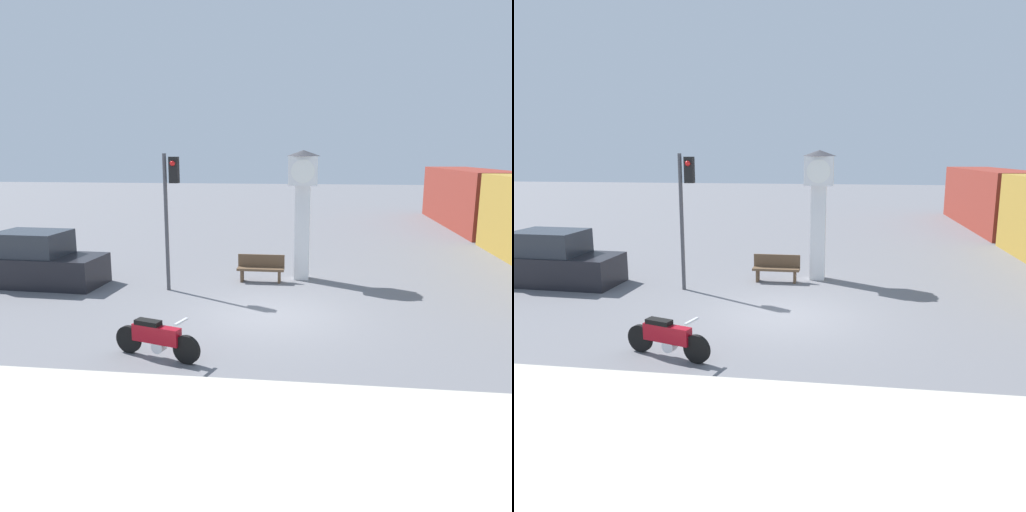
% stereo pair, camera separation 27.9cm
% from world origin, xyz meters
% --- Properties ---
extents(ground_plane, '(120.00, 120.00, 0.00)m').
position_xyz_m(ground_plane, '(0.00, 0.00, 0.00)').
color(ground_plane, slate).
extents(sidewalk_strip, '(36.00, 6.00, 0.10)m').
position_xyz_m(sidewalk_strip, '(0.00, -7.17, 0.05)').
color(sidewalk_strip, '#BCB7A8').
rests_on(sidewalk_strip, ground_plane).
extents(motorcycle, '(2.03, 0.76, 0.92)m').
position_xyz_m(motorcycle, '(-2.19, -3.16, 0.44)').
color(motorcycle, black).
rests_on(motorcycle, ground_plane).
extents(clock_tower, '(1.16, 1.16, 4.43)m').
position_xyz_m(clock_tower, '(0.65, 4.19, 2.94)').
color(clock_tower, white).
rests_on(clock_tower, ground_plane).
extents(freight_train, '(2.80, 25.00, 3.40)m').
position_xyz_m(freight_train, '(10.18, 12.19, 1.70)').
color(freight_train, olive).
rests_on(freight_train, ground_plane).
extents(traffic_light, '(0.50, 0.35, 4.32)m').
position_xyz_m(traffic_light, '(-3.40, 2.17, 2.97)').
color(traffic_light, '#47474C').
rests_on(traffic_light, ground_plane).
extents(bench, '(1.60, 0.44, 0.92)m').
position_xyz_m(bench, '(-0.71, 3.62, 0.49)').
color(bench, brown).
rests_on(bench, ground_plane).
extents(parked_car, '(4.27, 1.98, 1.80)m').
position_xyz_m(parked_car, '(-8.04, 2.31, 0.75)').
color(parked_car, black).
rests_on(parked_car, ground_plane).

